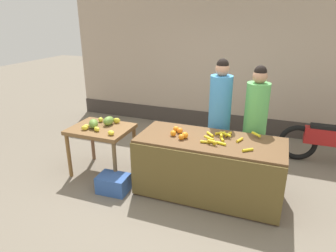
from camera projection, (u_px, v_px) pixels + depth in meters
ground_plane at (182, 187)px, 4.52m from camera, size 24.00×24.00×0.00m
market_wall_back at (224, 65)px, 6.44m from camera, size 7.14×0.23×2.93m
fruit_stall_counter at (209, 167)px, 4.23m from camera, size 2.02×0.88×0.85m
side_table_wooden at (101, 134)px, 4.74m from camera, size 0.93×0.74×0.79m
banana_bunch_pile at (223, 138)px, 4.05m from camera, size 0.75×0.62×0.07m
orange_pile at (179, 133)px, 4.19m from camera, size 0.29×0.34×0.09m
mango_papaya_pile at (101, 123)px, 4.70m from camera, size 0.61×0.59×0.14m
vendor_woman_blue_shirt at (219, 118)px, 4.66m from camera, size 0.34×0.34×1.86m
vendor_woman_green_shirt at (255, 124)px, 4.50m from camera, size 0.34×0.34×1.79m
parked_motorcycle at (328, 142)px, 5.10m from camera, size 1.60×0.18×0.88m
produce_crate at (113, 184)px, 4.38m from camera, size 0.45×0.34×0.26m
produce_sack at (159, 149)px, 5.25m from camera, size 0.43×0.45×0.46m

